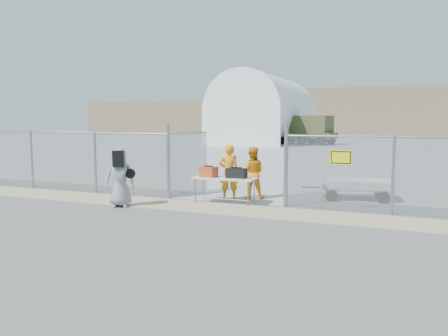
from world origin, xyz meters
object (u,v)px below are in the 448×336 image
at_px(folding_table, 225,190).
at_px(security_worker_left, 229,172).
at_px(visitor, 120,177).
at_px(security_worker_right, 252,173).
at_px(utility_trailer, 356,189).

bearing_deg(folding_table, security_worker_left, 98.99).
xyz_separation_m(security_worker_left, visitor, (-2.62, -2.34, -0.03)).
bearing_deg(folding_table, security_worker_right, 62.52).
bearing_deg(utility_trailer, security_worker_left, -166.01).
xyz_separation_m(security_worker_right, utility_trailer, (3.24, 1.19, -0.52)).
distance_m(security_worker_right, utility_trailer, 3.49).
height_order(folding_table, security_worker_left, security_worker_left).
xyz_separation_m(folding_table, security_worker_left, (-0.12, 0.67, 0.50)).
distance_m(security_worker_left, utility_trailer, 4.25).
relative_size(security_worker_left, utility_trailer, 0.63).
xyz_separation_m(security_worker_left, utility_trailer, (3.89, 1.61, -0.56)).
bearing_deg(folding_table, visitor, -150.07).
height_order(folding_table, security_worker_right, security_worker_right).
relative_size(folding_table, security_worker_left, 1.06).
bearing_deg(utility_trailer, visitor, -157.27).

